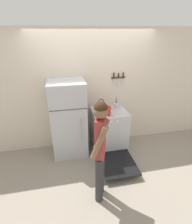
% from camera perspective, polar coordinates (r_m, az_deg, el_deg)
% --- Properties ---
extents(ground_plane, '(14.00, 14.00, 0.00)m').
position_cam_1_polar(ground_plane, '(4.36, -0.95, -9.39)').
color(ground_plane, gray).
extents(wall_back, '(10.00, 0.06, 2.55)m').
position_cam_1_polar(wall_back, '(3.81, -1.17, 6.81)').
color(wall_back, beige).
rests_on(wall_back, ground_plane).
extents(refrigerator, '(0.70, 0.63, 1.62)m').
position_cam_1_polar(refrigerator, '(3.63, -8.89, -2.45)').
color(refrigerator, '#B7BABF').
rests_on(refrigerator, ground_plane).
extents(stove_range, '(0.73, 1.39, 0.93)m').
position_cam_1_polar(stove_range, '(3.88, 4.38, -6.23)').
color(stove_range, silver).
rests_on(stove_range, ground_plane).
extents(dutch_oven_pot, '(0.34, 0.30, 0.18)m').
position_cam_1_polar(dutch_oven_pot, '(3.50, 2.46, 0.35)').
color(dutch_oven_pot, red).
rests_on(dutch_oven_pot, stove_range).
extents(tea_kettle, '(0.21, 0.17, 0.24)m').
position_cam_1_polar(tea_kettle, '(3.73, 1.72, 1.94)').
color(tea_kettle, silver).
rests_on(tea_kettle, stove_range).
extents(utensil_jar, '(0.11, 0.11, 0.26)m').
position_cam_1_polar(utensil_jar, '(3.83, 6.59, 2.13)').
color(utensil_jar, silver).
rests_on(utensil_jar, stove_range).
extents(person, '(0.35, 0.40, 1.68)m').
position_cam_1_polar(person, '(2.54, 1.40, -11.76)').
color(person, '#2D2D30').
rests_on(person, ground_plane).
extents(wall_knife_strip, '(0.31, 0.03, 0.31)m').
position_cam_1_polar(wall_knife_strip, '(3.82, 7.34, 11.10)').
color(wall_knife_strip, brown).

